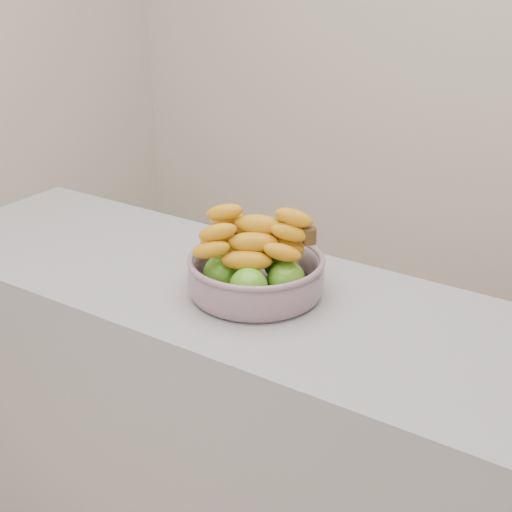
% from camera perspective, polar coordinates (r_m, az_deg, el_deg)
% --- Properties ---
extents(counter, '(2.00, 0.60, 0.90)m').
position_cam_1_polar(counter, '(2.01, -0.70, -14.25)').
color(counter, '#97969E').
rests_on(counter, ground).
extents(fruit_bowl, '(0.33, 0.33, 0.21)m').
position_cam_1_polar(fruit_bowl, '(1.73, -0.01, -1.07)').
color(fruit_bowl, '#969DB4').
rests_on(fruit_bowl, counter).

